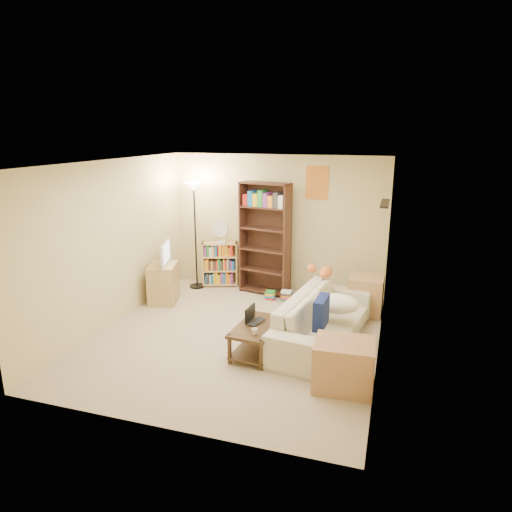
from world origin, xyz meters
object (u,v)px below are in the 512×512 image
short_bookshelf (220,264)px  tv_stand (163,283)px  sofa (324,319)px  mug (255,331)px  coffee_table (257,335)px  laptop (259,323)px  television (162,254)px  tall_bookshelf (265,236)px  tabby_cat (323,271)px  end_cabinet (344,365)px  floor_lamp (194,205)px  desk_fan (221,231)px  side_table (366,295)px

short_bookshelf → tv_stand: bearing=-139.0°
sofa → mug: sofa is taller
sofa → coffee_table: 1.02m
laptop → television: (-2.15, 1.32, 0.45)m
sofa → tall_bookshelf: size_ratio=1.18×
tabby_cat → short_bookshelf: bearing=156.7°
mug → tv_stand: size_ratio=0.14×
tabby_cat → tv_stand: bearing=-176.3°
coffee_table → end_cabinet: bearing=-17.4°
coffee_table → short_bookshelf: 2.91m
laptop → tabby_cat: bearing=-8.5°
short_bookshelf → end_cabinet: short_bookshelf is taller
laptop → tv_stand: (-2.15, 1.32, -0.09)m
sofa → floor_lamp: 3.38m
tall_bookshelf → floor_lamp: bearing=-165.7°
sofa → television: bearing=84.2°
tv_stand → floor_lamp: bearing=58.0°
laptop → short_bookshelf: 2.85m
tall_bookshelf → end_cabinet: 3.43m
sofa → television: size_ratio=3.48×
sofa → tabby_cat: size_ratio=4.51×
tv_stand → desk_fan: size_ratio=1.54×
laptop → side_table: 2.22m
tv_stand → short_bookshelf: (0.63, 1.10, 0.09)m
sofa → short_bookshelf: size_ratio=2.80×
tv_stand → tall_bookshelf: size_ratio=0.33×
mug → tv_stand: bearing=142.9°
laptop → coffee_table: bearing=-173.5°
sofa → tall_bookshelf: (-1.36, 1.68, 0.74)m
laptop → side_table: (1.27, 1.82, -0.11)m
tabby_cat → tv_stand: tabby_cat is taller
short_bookshelf → laptop: bearing=-76.8°
tall_bookshelf → floor_lamp: size_ratio=1.02×
tabby_cat → coffee_table: tabby_cat is taller
sofa → desk_fan: size_ratio=5.54×
laptop → floor_lamp: 3.13m
sofa → laptop: sofa is taller
desk_fan → side_table: size_ratio=0.69×
side_table → end_cabinet: size_ratio=0.92×
laptop → desk_fan: size_ratio=0.79×
mug → tall_bookshelf: 2.76m
tall_bookshelf → desk_fan: (-0.89, 0.10, 0.01)m
tall_bookshelf → short_bookshelf: bearing=-178.0°
sofa → television: television is taller
floor_lamp → short_bookshelf: bearing=29.9°
coffee_table → side_table: side_table is taller
floor_lamp → end_cabinet: bearing=-41.5°
television → floor_lamp: 1.16m
sofa → end_cabinet: (0.42, -1.14, -0.05)m
end_cabinet → television: bearing=150.7°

